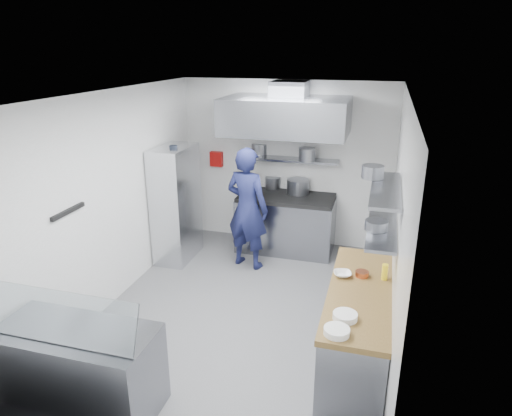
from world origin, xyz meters
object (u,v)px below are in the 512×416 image
(gas_range, at_px, (286,224))
(chef, at_px, (247,209))
(display_case, at_px, (79,369))
(wire_rack, at_px, (176,204))

(gas_range, height_order, chef, chef)
(chef, bearing_deg, display_case, 93.43)
(gas_range, relative_size, chef, 0.84)
(chef, distance_m, wire_rack, 1.18)
(wire_rack, xyz_separation_m, display_case, (0.53, -3.32, -0.50))
(chef, height_order, wire_rack, chef)
(wire_rack, bearing_deg, display_case, -80.93)
(display_case, bearing_deg, gas_range, 74.98)
(wire_rack, height_order, display_case, wire_rack)
(wire_rack, distance_m, display_case, 3.40)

